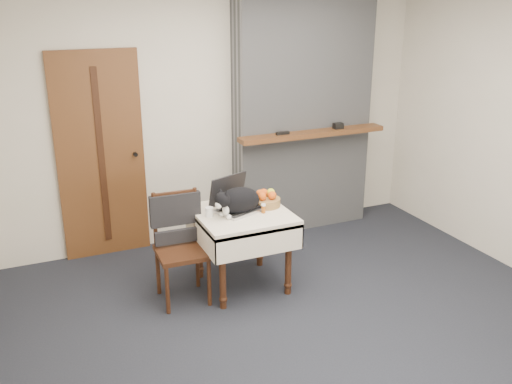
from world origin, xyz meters
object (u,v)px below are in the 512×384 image
Objects in this scene: cream_jar at (209,212)px; chair at (178,231)px; door at (101,157)px; fruit_basket at (266,200)px; cat at (240,201)px; laptop at (235,201)px; pill_bottle at (263,208)px; side_table at (242,224)px.

chair is at bearing 170.77° from cream_jar.
door is 7.95× the size of fruit_basket.
cat is 7.00× the size of cream_jar.
chair is (0.42, -1.11, -0.41)m from door.
fruit_basket is 0.82m from chair.
laptop is 0.26m from pill_bottle.
cream_jar is at bearing -176.05° from fruit_basket.
fruit_basket reaches higher than pill_bottle.
pill_bottle is (0.45, -0.11, 0.00)m from cream_jar.
door is 1.67m from fruit_basket.
door is at bearing 110.13° from laptop.
cream_jar is at bearing 166.11° from pill_bottle.
fruit_basket reaches higher than side_table.
fruit_basket is at bearing 3.95° from cream_jar.
cat is at bearing -110.59° from laptop.
door is 24.65× the size of pill_bottle.
door is at bearing 107.76° from cat.
side_table is at bearing 4.13° from cat.
laptop reaches higher than cat.
door reaches higher than fruit_basket.
chair is at bearing 151.08° from cat.
laptop reaches higher than side_table.
side_table is 1.60× the size of laptop.
laptop reaches higher than pill_bottle.
laptop is 5.99× the size of pill_bottle.
cat reaches higher than fruit_basket.
laptop is at bearing 136.00° from pill_bottle.
laptop is 0.28m from fruit_basket.
door is 2.56× the size of side_table.
fruit_basket is at bearing -27.46° from laptop.
pill_bottle is (0.19, -0.08, -0.07)m from cat.
cat is (0.00, -0.10, 0.04)m from laptop.
fruit_basket is at bearing -42.43° from door.
laptop is at bearing 107.02° from side_table.
chair is (-0.53, 0.08, -0.22)m from cat.
side_table is 0.24m from pill_bottle.
laptop is 0.52× the size of chair.
fruit_basket reaches higher than cream_jar.
pill_bottle is (1.13, -1.26, -0.26)m from door.
door is 25.11× the size of cream_jar.
side_table is 0.23m from cat.
side_table is 1.40× the size of cat.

